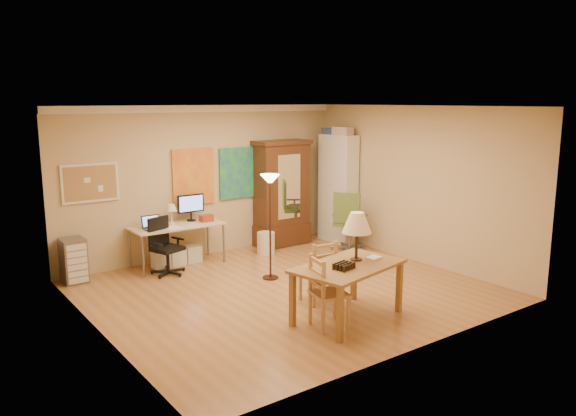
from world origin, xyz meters
TOP-DOWN VIEW (x-y plane):
  - floor at (0.00, 0.00)m, footprint 5.50×5.50m
  - crown_molding at (0.00, 2.46)m, footprint 5.50×0.08m
  - corkboard at (-2.05, 2.47)m, footprint 0.90×0.04m
  - art_panel_left at (-0.25, 2.47)m, footprint 0.80×0.04m
  - art_panel_right at (0.65, 2.47)m, footprint 0.75×0.04m
  - dining_table at (0.07, -1.33)m, footprint 1.60×1.16m
  - ladder_chair_back at (0.06, -0.68)m, footprint 0.44×0.43m
  - ladder_chair_left at (-0.41, -1.43)m, footprint 0.49×0.51m
  - torchiere_lamp at (0.12, 0.60)m, footprint 0.30×0.30m
  - computer_desk at (-0.73, 2.16)m, footprint 1.56×0.68m
  - office_chair_black at (-1.12, 1.79)m, footprint 0.57×0.57m
  - office_chair_green at (2.26, 1.12)m, footprint 0.71×0.71m
  - drawer_cart at (-2.45, 2.24)m, footprint 0.35×0.42m
  - armoire at (1.51, 2.24)m, footprint 1.11×0.53m
  - bookshelf at (2.55, 1.80)m, footprint 0.32×0.85m
  - wastebin at (0.86, 1.84)m, footprint 0.33×0.33m

SIDE VIEW (x-z plane):
  - floor at x=0.00m, z-range 0.00..0.00m
  - wastebin at x=0.86m, z-range 0.00..0.41m
  - office_chair_black at x=-1.12m, z-range -0.22..0.71m
  - office_chair_green at x=2.26m, z-range -0.26..0.87m
  - drawer_cart at x=-2.45m, z-range 0.00..0.69m
  - ladder_chair_back at x=0.06m, z-range -0.03..0.86m
  - ladder_chair_left at x=-0.41m, z-range -0.03..0.89m
  - computer_desk at x=-0.73m, z-range -0.16..1.02m
  - dining_table at x=0.07m, z-range 0.18..1.54m
  - armoire at x=1.51m, z-range -0.13..1.90m
  - bookshelf at x=2.55m, z-range 0.00..2.12m
  - torchiere_lamp at x=0.12m, z-range 0.50..2.17m
  - art_panel_left at x=-0.25m, z-range 0.95..1.95m
  - art_panel_right at x=0.65m, z-range 0.98..1.92m
  - corkboard at x=-2.05m, z-range 1.19..1.81m
  - crown_molding at x=0.00m, z-range 2.58..2.70m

